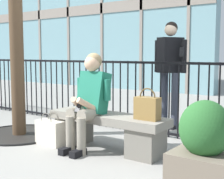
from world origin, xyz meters
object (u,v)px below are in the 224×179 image
object	(u,v)px
seated_person_with_phone	(89,98)
handbag_on_bench	(147,108)
planter	(204,159)
shopping_bag	(50,132)
bystander_further_back	(170,66)
stone_bench	(107,128)

from	to	relation	value
seated_person_with_phone	handbag_on_bench	bearing A→B (deg)	8.79
handbag_on_bench	planter	size ratio (longest dim) A/B	0.43
shopping_bag	bystander_further_back	xyz separation A→B (m)	(0.81, 1.87, 0.83)
seated_person_with_phone	handbag_on_bench	distance (m)	0.78
seated_person_with_phone	shopping_bag	bearing A→B (deg)	-163.30
shopping_bag	bystander_further_back	size ratio (longest dim) A/B	0.26
shopping_bag	bystander_further_back	bearing A→B (deg)	66.64
stone_bench	bystander_further_back	distance (m)	1.74
bystander_further_back	planter	xyz separation A→B (m)	(1.48, -2.40, -0.61)
stone_bench	bystander_further_back	world-z (taller)	bystander_further_back
stone_bench	handbag_on_bench	size ratio (longest dim) A/B	4.37
stone_bench	handbag_on_bench	distance (m)	0.66
shopping_bag	stone_bench	bearing A→B (deg)	21.76
seated_person_with_phone	bystander_further_back	size ratio (longest dim) A/B	0.71
handbag_on_bench	shopping_bag	world-z (taller)	handbag_on_bench
stone_bench	shopping_bag	bearing A→B (deg)	-158.24
handbag_on_bench	stone_bench	bearing A→B (deg)	179.01
handbag_on_bench	bystander_further_back	bearing A→B (deg)	107.59
planter	seated_person_with_phone	bearing A→B (deg)	158.38
bystander_further_back	stone_bench	bearing A→B (deg)	-92.79
handbag_on_bench	planter	xyz separation A→B (m)	(0.97, -0.81, -0.20)
stone_bench	planter	xyz separation A→B (m)	(1.55, -0.82, 0.12)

